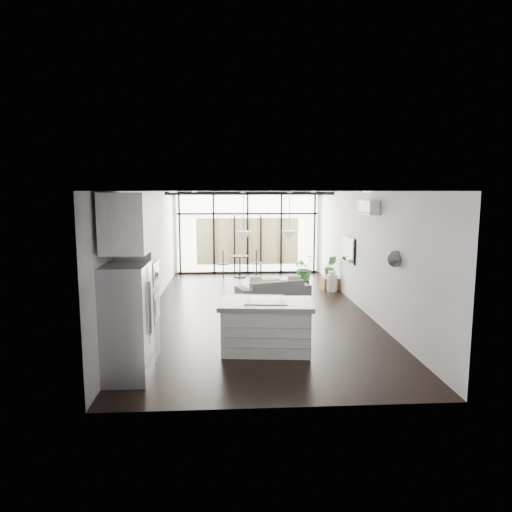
{
  "coord_description": "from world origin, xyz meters",
  "views": [
    {
      "loc": [
        -0.67,
        -10.58,
        2.79
      ],
      "look_at": [
        0.0,
        0.3,
        1.25
      ],
      "focal_mm": 32.0,
      "sensor_mm": 36.0,
      "label": 1
    }
  ],
  "objects": [
    {
      "name": "pendant_right",
      "position": [
        0.4,
        -2.65,
        2.02
      ],
      "size": [
        0.26,
        0.26,
        0.18
      ],
      "primitive_type": "cone",
      "color": "white",
      "rests_on": "ceiling"
    },
    {
      "name": "cooktop",
      "position": [
        -0.02,
        -2.85,
        0.9
      ],
      "size": [
        0.79,
        0.57,
        0.01
      ],
      "primitive_type": "cube",
      "rotation": [
        0.0,
        0.0,
        -0.1
      ],
      "color": "black",
      "rests_on": "island"
    },
    {
      "name": "wall_front",
      "position": [
        0.0,
        -5.0,
        1.4
      ],
      "size": [
        5.0,
        0.02,
        2.8
      ],
      "primitive_type": "cube",
      "color": "silver",
      "rests_on": "ground"
    },
    {
      "name": "sofa",
      "position": [
        0.49,
        0.95,
        0.37
      ],
      "size": [
        1.97,
        1.11,
        0.74
      ],
      "primitive_type": "imported",
      "rotation": [
        0.0,
        0.0,
        3.46
      ],
      "color": "#535356",
      "rests_on": "floor"
    },
    {
      "name": "console_bench",
      "position": [
        -0.01,
        -0.25,
        0.2
      ],
      "size": [
        1.27,
        0.49,
        0.4
      ],
      "primitive_type": "cube",
      "rotation": [
        0.0,
        0.0,
        -0.15
      ],
      "color": "brown",
      "rests_on": "floor"
    },
    {
      "name": "ac_unit",
      "position": [
        2.38,
        -0.8,
        2.45
      ],
      "size": [
        0.22,
        0.9,
        0.3
      ],
      "primitive_type": "cube",
      "color": "silver",
      "rests_on": "wall_right"
    },
    {
      "name": "crate",
      "position": [
        2.25,
        2.14,
        0.17
      ],
      "size": [
        0.49,
        0.49,
        0.35
      ],
      "primitive_type": "cube",
      "rotation": [
        0.0,
        0.0,
        0.07
      ],
      "color": "brown",
      "rests_on": "floor"
    },
    {
      "name": "plant_tall",
      "position": [
        1.73,
        3.47,
        0.32
      ],
      "size": [
        1.03,
        1.07,
        0.65
      ],
      "primitive_type": "imported",
      "rotation": [
        0.0,
        0.0,
        0.44
      ],
      "color": "#2D6C30",
      "rests_on": "floor"
    },
    {
      "name": "pendant_left",
      "position": [
        -0.4,
        -2.65,
        2.02
      ],
      "size": [
        0.26,
        0.26,
        0.18
      ],
      "primitive_type": "cone",
      "color": "white",
      "rests_on": "ceiling"
    },
    {
      "name": "bistro_set",
      "position": [
        -0.29,
        4.18,
        0.35
      ],
      "size": [
        1.49,
        0.69,
        0.69
      ],
      "primitive_type": "cube",
      "rotation": [
        0.0,
        0.0,
        0.08
      ],
      "color": "black",
      "rests_on": "floor"
    },
    {
      "name": "plant_crate",
      "position": [
        2.25,
        2.14,
        0.49
      ],
      "size": [
        0.47,
        0.69,
        0.28
      ],
      "primitive_type": "imported",
      "rotation": [
        0.0,
        0.0,
        -0.19
      ],
      "color": "#2D6C30",
      "rests_on": "crate"
    },
    {
      "name": "wall_right",
      "position": [
        2.5,
        0.0,
        1.4
      ],
      "size": [
        0.02,
        10.0,
        2.8
      ],
      "primitive_type": "cube",
      "color": "silver",
      "rests_on": "ground"
    },
    {
      "name": "pouf",
      "position": [
        0.49,
        1.83,
        0.21
      ],
      "size": [
        0.63,
        0.63,
        0.42
      ],
      "primitive_type": "cylinder",
      "rotation": [
        0.0,
        0.0,
        0.22
      ],
      "color": "beige",
      "rests_on": "floor"
    },
    {
      "name": "glazing",
      "position": [
        0.0,
        4.88,
        1.4
      ],
      "size": [
        5.0,
        0.2,
        2.8
      ],
      "primitive_type": "cube",
      "color": "black",
      "rests_on": "ground"
    },
    {
      "name": "ceiling",
      "position": [
        0.0,
        0.0,
        2.8
      ],
      "size": [
        5.0,
        10.0,
        0.0
      ],
      "primitive_type": "cube",
      "color": "white",
      "rests_on": "ground"
    },
    {
      "name": "island",
      "position": [
        -0.02,
        -2.85,
        0.45
      ],
      "size": [
        1.72,
        1.12,
        0.89
      ],
      "primitive_type": "cube",
      "rotation": [
        0.0,
        0.0,
        -0.1
      ],
      "color": "white",
      "rests_on": "floor"
    },
    {
      "name": "upper_cabinets",
      "position": [
        -2.12,
        -3.5,
        2.35
      ],
      "size": [
        0.62,
        1.75,
        0.86
      ],
      "primitive_type": "cube",
      "color": "white",
      "rests_on": "wall_left"
    },
    {
      "name": "appliance_column",
      "position": [
        -2.19,
        -3.05,
        1.17
      ],
      "size": [
        0.61,
        0.63,
        2.34
      ],
      "primitive_type": "cube",
      "color": "white",
      "rests_on": "floor"
    },
    {
      "name": "framed_art",
      "position": [
        -2.47,
        -0.5,
        1.55
      ],
      "size": [
        0.04,
        0.7,
        0.9
      ],
      "primitive_type": "cube",
      "color": "black",
      "rests_on": "wall_left"
    },
    {
      "name": "milk_can",
      "position": [
        2.25,
        1.9,
        0.29
      ],
      "size": [
        0.32,
        0.32,
        0.59
      ],
      "primitive_type": "cylinder",
      "rotation": [
        0.0,
        0.0,
        0.07
      ],
      "color": "beige",
      "rests_on": "floor"
    },
    {
      "name": "neighbour_building",
      "position": [
        0.0,
        4.95,
        1.1
      ],
      "size": [
        3.5,
        0.02,
        1.6
      ],
      "primitive_type": "cube",
      "color": "#D5C686",
      "rests_on": "ground"
    },
    {
      "name": "skylight",
      "position": [
        0.0,
        4.0,
        2.77
      ],
      "size": [
        4.7,
        1.9,
        0.06
      ],
      "primitive_type": "cube",
      "color": "white",
      "rests_on": "ceiling"
    },
    {
      "name": "wall_back",
      "position": [
        0.0,
        5.0,
        1.4
      ],
      "size": [
        5.0,
        0.02,
        2.8
      ],
      "primitive_type": "cube",
      "color": "silver",
      "rests_on": "ground"
    },
    {
      "name": "tv",
      "position": [
        2.46,
        1.0,
        1.3
      ],
      "size": [
        0.05,
        1.1,
        0.65
      ],
      "primitive_type": "cube",
      "color": "black",
      "rests_on": "wall_right"
    },
    {
      "name": "fridge",
      "position": [
        -2.2,
        -3.91,
        0.87
      ],
      "size": [
        0.67,
        0.84,
        1.73
      ],
      "primitive_type": "cube",
      "color": "#98989D",
      "rests_on": "floor"
    },
    {
      "name": "wall_left",
      "position": [
        -2.5,
        0.0,
        1.4
      ],
      "size": [
        0.02,
        10.0,
        2.8
      ],
      "primitive_type": "cube",
      "color": "silver",
      "rests_on": "ground"
    },
    {
      "name": "floor",
      "position": [
        0.0,
        0.0,
        0.0
      ],
      "size": [
        5.0,
        10.0,
        0.0
      ],
      "primitive_type": "cube",
      "color": "black",
      "rests_on": "ground"
    }
  ]
}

